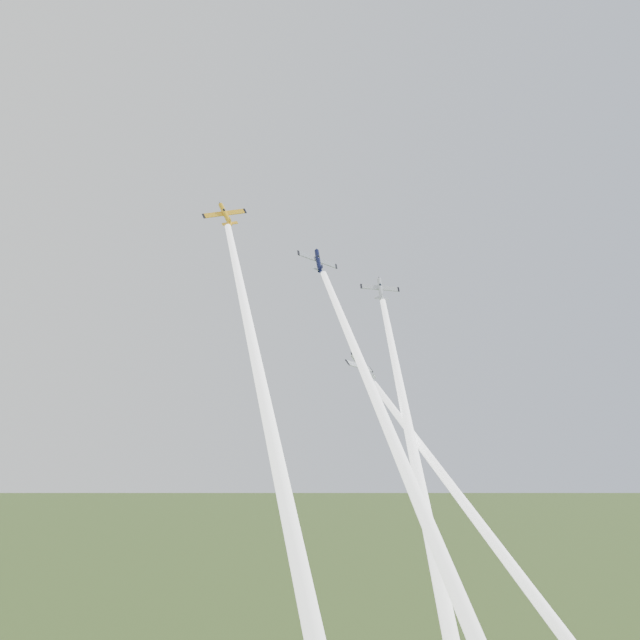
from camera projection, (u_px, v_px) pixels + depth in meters
The scene contains 8 objects.
plane_yellow at pixel (225, 214), 124.85m from camera, with size 6.98×6.92×1.09m, color yellow, non-canonical shape.
smoke_trail_yellow at pixel (264, 397), 97.15m from camera, with size 2.13×2.13×71.04m, color white, non-canonical shape.
plane_navy at pixel (318, 261), 128.82m from camera, with size 7.14×7.08×1.12m, color #0B1033, non-canonical shape.
smoke_trail_navy at pixel (396, 447), 102.12m from camera, with size 2.13×2.13×70.47m, color white, non-canonical shape.
plane_silver_right at pixel (380, 289), 137.90m from camera, with size 6.87×6.81×1.08m, color silver, non-canonical shape.
smoke_trail_silver_right at pixel (418, 474), 108.46m from camera, with size 2.13×2.13×72.68m, color white, non-canonical shape.
plane_silver_low at pixel (362, 368), 121.25m from camera, with size 6.80×6.75×1.07m, color silver, non-canonical shape.
smoke_trail_silver_low at pixel (509, 562), 104.44m from camera, with size 2.13×2.13×63.26m, color white, non-canonical shape.
Camera 1 is at (-60.29, -112.16, 74.84)m, focal length 45.00 mm.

